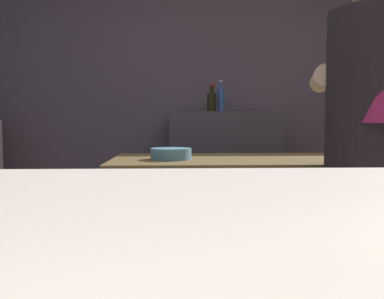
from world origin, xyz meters
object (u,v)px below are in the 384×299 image
(bottle_hot_sauce, at_px, (221,100))
(bottle_olive_oil, at_px, (212,101))
(bartender, at_px, (376,156))
(mixing_bowl, at_px, (171,154))

(bottle_hot_sauce, bearing_deg, bottle_olive_oil, -146.30)
(bartender, xyz_separation_m, bottle_olive_oil, (-0.42, 1.74, 0.27))
(mixing_bowl, bearing_deg, bartender, -29.55)
(mixing_bowl, xyz_separation_m, bottle_olive_oil, (0.29, 1.34, 0.29))
(bartender, bearing_deg, mixing_bowl, 75.94)
(bartender, xyz_separation_m, bottle_hot_sauce, (-0.34, 1.79, 0.29))
(mixing_bowl, distance_m, bottle_hot_sauce, 1.47)
(mixing_bowl, height_order, bottle_hot_sauce, bottle_hot_sauce)
(bottle_hot_sauce, xyz_separation_m, bottle_olive_oil, (-0.08, -0.05, -0.01))
(bottle_hot_sauce, bearing_deg, mixing_bowl, -104.83)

